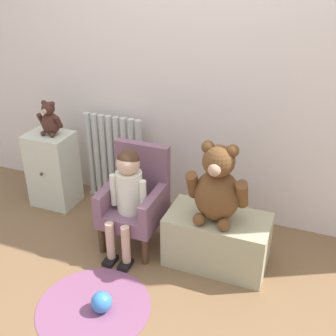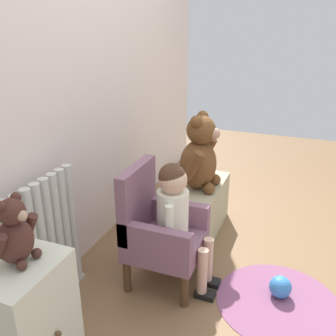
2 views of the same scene
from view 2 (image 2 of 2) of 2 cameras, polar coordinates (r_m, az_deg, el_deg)
name	(u,v)px [view 2 (image 2 of 2)]	position (r m, az deg, el deg)	size (l,w,h in m)	color
ground_plane	(266,282)	(2.32, 14.70, -16.41)	(6.00, 6.00, 0.00)	brown
back_wall	(78,59)	(2.24, -13.62, 15.85)	(3.80, 0.05, 2.40)	silver
radiator	(47,247)	(2.00, -17.89, -11.35)	(0.50, 0.05, 0.71)	beige
small_dresser	(28,329)	(1.66, -20.55, -22.00)	(0.33, 0.29, 0.59)	beige
child_armchair	(158,229)	(2.09, -1.55, -9.23)	(0.38, 0.40, 0.69)	#7E5669
child_figure	(177,209)	(1.99, 1.38, -6.30)	(0.25, 0.35, 0.73)	silver
low_bench	(194,208)	(2.64, 4.05, -6.16)	(0.64, 0.34, 0.35)	tan
large_teddy_bear	(199,156)	(2.46, 4.82, 1.84)	(0.37, 0.26, 0.51)	brown
small_teddy_bear	(15,234)	(1.44, -22.33, -9.26)	(0.19, 0.13, 0.26)	#45261E
floor_rug	(278,302)	(2.20, 16.43, -19.00)	(0.66, 0.66, 0.01)	#844C6D
toy_ball	(280,287)	(2.21, 16.74, -16.96)	(0.12, 0.12, 0.12)	#357DCB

